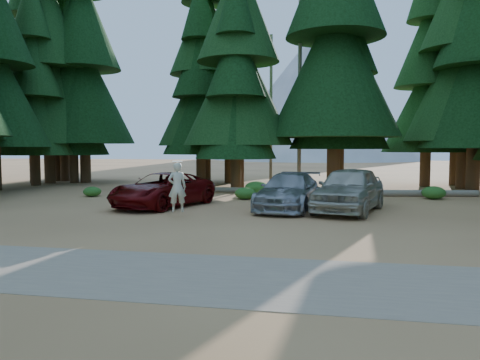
{
  "coord_description": "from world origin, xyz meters",
  "views": [
    {
      "loc": [
        2.84,
        -15.28,
        2.55
      ],
      "look_at": [
        -0.74,
        2.93,
        1.25
      ],
      "focal_mm": 35.0,
      "sensor_mm": 36.0,
      "label": 1
    }
  ],
  "objects": [
    {
      "name": "ground",
      "position": [
        0.0,
        0.0,
        0.0
      ],
      "size": [
        160.0,
        160.0,
        0.0
      ],
      "primitive_type": "plane",
      "color": "#9B6A41",
      "rests_on": "ground"
    },
    {
      "name": "gravel_strip",
      "position": [
        0.0,
        -6.5,
        0.01
      ],
      "size": [
        26.0,
        3.5,
        0.01
      ],
      "primitive_type": "cube",
      "color": "gray",
      "rests_on": "ground"
    },
    {
      "name": "forest_belt_north",
      "position": [
        0.0,
        15.0,
        0.0
      ],
      "size": [
        36.0,
        7.0,
        22.0
      ],
      "primitive_type": null,
      "color": "black",
      "rests_on": "ground"
    },
    {
      "name": "snag_front",
      "position": [
        0.8,
        14.5,
        6.0
      ],
      "size": [
        0.24,
        0.24,
        12.0
      ],
      "primitive_type": "cylinder",
      "color": "gray",
      "rests_on": "ground"
    },
    {
      "name": "snag_back",
      "position": [
        -1.2,
        16.0,
        5.0
      ],
      "size": [
        0.2,
        0.2,
        10.0
      ],
      "primitive_type": "cylinder",
      "color": "gray",
      "rests_on": "ground"
    },
    {
      "name": "mountain_peak",
      "position": [
        -2.59,
        88.23,
        12.71
      ],
      "size": [
        48.0,
        50.0,
        28.0
      ],
      "color": "gray",
      "rests_on": "ground"
    },
    {
      "name": "red_pickup",
      "position": [
        -4.27,
        3.7,
        0.73
      ],
      "size": [
        3.85,
        5.74,
        1.46
      ],
      "primitive_type": "imported",
      "rotation": [
        0.0,
        0.0,
        -0.29
      ],
      "color": "#5F080A",
      "rests_on": "ground"
    },
    {
      "name": "silver_minivan_center",
      "position": [
        1.13,
        3.83,
        0.74
      ],
      "size": [
        2.74,
        5.34,
        1.48
      ],
      "primitive_type": "imported",
      "rotation": [
        0.0,
        0.0,
        -0.13
      ],
      "color": "#9C9EA4",
      "rests_on": "ground"
    },
    {
      "name": "silver_minivan_right",
      "position": [
        3.53,
        3.65,
        0.9
      ],
      "size": [
        3.4,
        5.64,
        1.79
      ],
      "primitive_type": "imported",
      "rotation": [
        0.0,
        0.0,
        -0.26
      ],
      "color": "#B5B1A1",
      "rests_on": "ground"
    },
    {
      "name": "frisbee_player",
      "position": [
        -2.67,
        0.89,
        1.11
      ],
      "size": [
        0.78,
        0.66,
        1.87
      ],
      "rotation": [
        0.0,
        0.0,
        3.55
      ],
      "color": "silver",
      "rests_on": "ground"
    },
    {
      "name": "log_left",
      "position": [
        -2.57,
        10.5,
        0.15
      ],
      "size": [
        4.09,
        0.51,
        0.29
      ],
      "primitive_type": "cylinder",
      "rotation": [
        0.0,
        1.57,
        0.05
      ],
      "color": "gray",
      "rests_on": "ground"
    },
    {
      "name": "log_mid",
      "position": [
        1.77,
        8.58,
        0.16
      ],
      "size": [
        3.7,
        1.46,
        0.31
      ],
      "primitive_type": "cylinder",
      "rotation": [
        0.0,
        1.57,
        -0.31
      ],
      "color": "gray",
      "rests_on": "ground"
    },
    {
      "name": "log_right",
      "position": [
        7.66,
        10.28,
        0.17
      ],
      "size": [
        5.29,
        1.16,
        0.34
      ],
      "primitive_type": "cylinder",
      "rotation": [
        0.0,
        1.57,
        0.16
      ],
      "color": "gray",
      "rests_on": "ground"
    },
    {
      "name": "shrub_far_left",
      "position": [
        -4.34,
        7.61,
        0.26
      ],
      "size": [
        0.96,
        0.96,
        0.53
      ],
      "primitive_type": "ellipsoid",
      "color": "#1C5E1D",
      "rests_on": "ground"
    },
    {
      "name": "shrub_left",
      "position": [
        -1.31,
        7.2,
        0.29
      ],
      "size": [
        1.05,
        1.05,
        0.58
      ],
      "primitive_type": "ellipsoid",
      "color": "#1C5E1D",
      "rests_on": "ground"
    },
    {
      "name": "shrub_center_left",
      "position": [
        -1.13,
        9.57,
        0.36
      ],
      "size": [
        1.32,
        1.32,
        0.72
      ],
      "primitive_type": "ellipsoid",
      "color": "#1C5E1D",
      "rests_on": "ground"
    },
    {
      "name": "shrub_center_right",
      "position": [
        2.33,
        7.99,
        0.22
      ],
      "size": [
        0.8,
        0.8,
        0.44
      ],
      "primitive_type": "ellipsoid",
      "color": "#1C5E1D",
      "rests_on": "ground"
    },
    {
      "name": "shrub_right",
      "position": [
        2.01,
        9.12,
        0.27
      ],
      "size": [
        0.97,
        0.97,
        0.53
      ],
      "primitive_type": "ellipsoid",
      "color": "#1C5E1D",
      "rests_on": "ground"
    },
    {
      "name": "shrub_far_right",
      "position": [
        7.79,
        9.06,
        0.32
      ],
      "size": [
        1.15,
        1.15,
        0.63
      ],
      "primitive_type": "ellipsoid",
      "color": "#1C5E1D",
      "rests_on": "ground"
    },
    {
      "name": "shrub_edge_west",
      "position": [
        -9.36,
        6.95,
        0.25
      ],
      "size": [
        0.92,
        0.92,
        0.51
      ],
      "primitive_type": "ellipsoid",
      "color": "#1C5E1D",
      "rests_on": "ground"
    }
  ]
}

